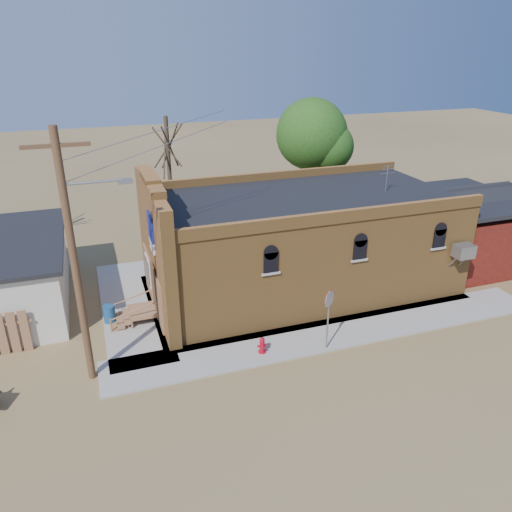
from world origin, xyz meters
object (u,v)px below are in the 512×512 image
object	(u,v)px
brick_bar	(296,243)
utility_pole	(75,257)
trash_barrel	(109,314)
stop_sign	(329,304)
fire_hydrant	(262,345)

from	to	relation	value
brick_bar	utility_pole	distance (m)	10.96
trash_barrel	stop_sign	bearing A→B (deg)	-31.52
brick_bar	trash_barrel	world-z (taller)	brick_bar
fire_hydrant	trash_barrel	world-z (taller)	trash_barrel
brick_bar	stop_sign	distance (m)	5.59
brick_bar	fire_hydrant	size ratio (longest dim) A/B	24.39
fire_hydrant	trash_barrel	distance (m)	6.95
brick_bar	fire_hydrant	bearing A→B (deg)	-125.29
fire_hydrant	stop_sign	size ratio (longest dim) A/B	0.26
trash_barrel	brick_bar	bearing A→B (deg)	4.01
stop_sign	trash_barrel	size ratio (longest dim) A/B	3.33
utility_pole	fire_hydrant	bearing A→B (deg)	-6.02
utility_pole	stop_sign	world-z (taller)	utility_pole
utility_pole	fire_hydrant	distance (m)	7.67
brick_bar	stop_sign	world-z (taller)	brick_bar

